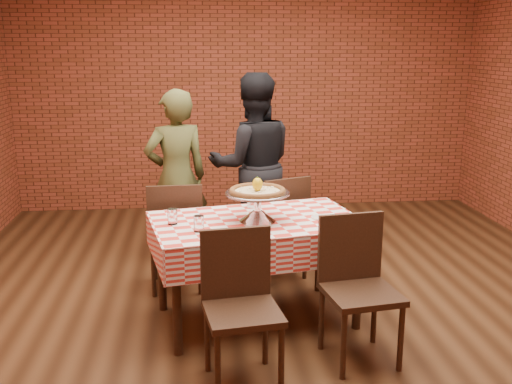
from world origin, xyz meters
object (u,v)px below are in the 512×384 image
pizza (257,192)px  diner_black (253,165)px  water_glass_left (199,224)px  chair_far_left (176,234)px  chair_near_right (361,293)px  chair_near_left (243,313)px  pizza_stand (257,207)px  chair_far_right (276,226)px  condiment_caddy (254,198)px  diner_olive (176,177)px  water_glass_right (172,217)px  table (256,271)px

pizza → diner_black: size_ratio=0.23×
water_glass_left → chair_far_left: (-0.19, 0.90, -0.36)m
chair_near_right → pizza: bearing=125.2°
chair_near_left → chair_far_left: chair_far_left is taller
pizza → chair_near_left: size_ratio=0.43×
pizza_stand → chair_far_right: (0.25, 0.86, -0.41)m
pizza_stand → condiment_caddy: 0.37m
chair_far_left → diner_olive: bearing=-92.0°
condiment_caddy → water_glass_left: bearing=-119.6°
diner_olive → water_glass_right: bearing=73.2°
water_glass_left → condiment_caddy: (0.42, 0.57, 0.02)m
table → diner_olive: bearing=114.9°
pizza → chair_far_left: 1.05m
pizza_stand → table: bearing=98.5°
pizza_stand → chair_far_left: size_ratio=0.50×
pizza_stand → chair_near_left: pizza_stand is taller
pizza → diner_olive: bearing=114.6°
table → condiment_caddy: 0.57m
table → chair_far_right: (0.26, 0.83, 0.08)m
pizza_stand → diner_olive: bearing=114.6°
pizza → chair_near_left: (-0.17, -0.81, -0.52)m
chair_near_left → chair_near_right: bearing=6.7°
chair_far_left → chair_far_right: bearing=-171.2°
table → condiment_caddy: condiment_caddy is taller
diner_olive → condiment_caddy: bearing=105.7°
chair_far_right → chair_near_left: bearing=54.8°
water_glass_right → diner_olive: (-0.01, 1.33, -0.02)m
chair_near_left → chair_near_right: (0.76, 0.20, 0.01)m
water_glass_left → chair_near_right: (1.00, -0.41, -0.35)m
diner_olive → diner_black: (0.71, 0.15, 0.07)m
pizza_stand → water_glass_left: bearing=-153.6°
table → water_glass_right: (-0.58, -0.05, 0.44)m
water_glass_right → diner_black: bearing=64.8°
condiment_caddy → chair_near_left: chair_near_left is taller
chair_near_left → chair_near_right: chair_near_right is taller
condiment_caddy → chair_near_left: size_ratio=0.16×
pizza_stand → water_glass_right: pizza_stand is taller
pizza_stand → water_glass_right: 0.59m
table → pizza_stand: (0.00, -0.03, 0.48)m
table → water_glass_left: bearing=-150.1°
table → pizza: bearing=-81.5°
water_glass_left → chair_near_right: 1.13m
condiment_caddy → diner_olive: 1.13m
diner_black → chair_far_left: bearing=44.1°
pizza → diner_black: (0.11, 1.46, -0.11)m
pizza → diner_black: diner_black is taller
water_glass_right → diner_olive: 1.33m
water_glass_left → chair_far_right: chair_far_right is taller
water_glass_right → condiment_caddy: bearing=32.7°
water_glass_left → diner_black: 1.74m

